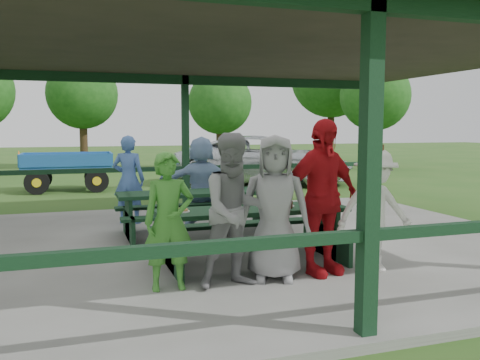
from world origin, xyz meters
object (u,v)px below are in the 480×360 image
object	(u,v)px
contestant_grey_left	(236,211)
contestant_green	(169,221)
picnic_table_far	(201,207)
contestant_grey_mid	(275,208)
spectator_blue	(129,179)
contestant_red	(322,197)
spectator_grey	(269,182)
spectator_lblue	(201,181)
pickup_truck	(264,160)
contestant_white_fedora	(375,210)
farm_trailer	(68,171)
picnic_table_near	(253,228)

from	to	relation	value
contestant_grey_left	contestant_green	bearing A→B (deg)	164.67
picnic_table_far	contestant_grey_mid	bearing A→B (deg)	-85.48
contestant_green	spectator_blue	xyz separation A→B (m)	(-0.01, 4.23, 0.06)
contestant_red	spectator_grey	bearing A→B (deg)	65.71
contestant_green	spectator_blue	bearing A→B (deg)	91.73
spectator_grey	spectator_lblue	bearing A→B (deg)	-19.15
spectator_grey	pickup_truck	xyz separation A→B (m)	(2.52, 6.90, -0.05)
contestant_white_fedora	contestant_grey_left	bearing A→B (deg)	-168.19
spectator_grey	contestant_green	bearing A→B (deg)	33.36
contestant_red	farm_trailer	world-z (taller)	contestant_red
spectator_lblue	contestant_grey_left	bearing A→B (deg)	87.44
spectator_lblue	spectator_grey	xyz separation A→B (m)	(1.38, 0.03, -0.06)
contestant_white_fedora	spectator_grey	xyz separation A→B (m)	(0.01, 3.69, -0.02)
spectator_grey	pickup_truck	world-z (taller)	pickup_truck
picnic_table_far	farm_trailer	xyz separation A→B (m)	(-2.24, 7.87, 0.04)
spectator_grey	picnic_table_near	bearing A→B (deg)	43.87
contestant_white_fedora	spectator_lblue	xyz separation A→B (m)	(-1.37, 3.66, 0.05)
picnic_table_far	contestant_grey_left	distance (m)	2.99
picnic_table_far	spectator_grey	size ratio (longest dim) A/B	1.81
contestant_grey_left	farm_trailer	xyz separation A→B (m)	(-1.93, 10.81, -0.37)
contestant_grey_left	farm_trailer	world-z (taller)	contestant_grey_left
contestant_red	spectator_grey	world-z (taller)	contestant_red
contestant_grey_mid	spectator_blue	distance (m)	4.44
farm_trailer	contestant_grey_mid	bearing A→B (deg)	-76.15
contestant_red	contestant_grey_left	bearing A→B (deg)	174.46
contestant_grey_mid	contestant_red	world-z (taller)	contestant_red
contestant_green	contestant_grey_left	world-z (taller)	contestant_grey_left
picnic_table_near	contestant_green	size ratio (longest dim) A/B	1.66
contestant_green	contestant_white_fedora	xyz separation A→B (m)	(2.63, -0.08, 0.00)
contestant_green	contestant_red	world-z (taller)	contestant_red
picnic_table_near	picnic_table_far	distance (m)	2.01
picnic_table_far	spectator_lblue	bearing A→B (deg)	75.28
picnic_table_near	contestant_grey_left	xyz separation A→B (m)	(-0.54, -0.94, 0.42)
contestant_white_fedora	spectator_blue	distance (m)	5.05
picnic_table_far	contestant_white_fedora	bearing A→B (deg)	-61.21
contestant_red	spectator_grey	size ratio (longest dim) A/B	1.26
contestant_green	contestant_grey_left	size ratio (longest dim) A/B	0.88
spectator_grey	farm_trailer	world-z (taller)	spectator_grey
picnic_table_near	spectator_lblue	xyz separation A→B (m)	(-0.03, 2.79, 0.36)
picnic_table_far	spectator_blue	xyz separation A→B (m)	(-1.07, 1.43, 0.36)
contestant_red	pickup_truck	size ratio (longest dim) A/B	0.33
pickup_truck	contestant_grey_left	bearing A→B (deg)	-179.82
contestant_grey_left	contestant_grey_mid	distance (m)	0.54
picnic_table_near	pickup_truck	distance (m)	10.47
contestant_grey_mid	contestant_red	distance (m)	0.65
contestant_red	farm_trailer	bearing A→B (deg)	93.31
picnic_table_far	spectator_lblue	xyz separation A→B (m)	(0.21, 0.79, 0.36)
contestant_red	contestant_grey_mid	bearing A→B (deg)	169.79
contestant_white_fedora	farm_trailer	bearing A→B (deg)	119.32
picnic_table_far	contestant_red	size ratio (longest dim) A/B	1.44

